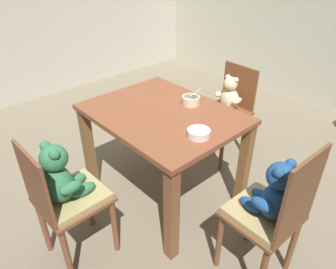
{
  "coord_description": "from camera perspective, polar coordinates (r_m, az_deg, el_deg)",
  "views": [
    {
      "loc": [
        1.45,
        -1.28,
        1.75
      ],
      "look_at": [
        0.0,
        0.05,
        0.54
      ],
      "focal_mm": 33.13,
      "sensor_mm": 36.0,
      "label": 1
    }
  ],
  "objects": [
    {
      "name": "porridge_bowl_white_near_right",
      "position": [
        1.89,
        5.66,
        0.26
      ],
      "size": [
        0.14,
        0.14,
        0.05
      ],
      "color": "silver",
      "rests_on": "dining_table"
    },
    {
      "name": "teddy_chair_near_right",
      "position": [
        1.78,
        18.59,
        -12.17
      ],
      "size": [
        0.37,
        0.38,
        0.95
      ],
      "rotation": [
        0.0,
        0.0,
        3.11
      ],
      "color": "brown",
      "rests_on": "ground_plane"
    },
    {
      "name": "teddy_chair_near_front",
      "position": [
        1.88,
        -18.73,
        -9.27
      ],
      "size": [
        0.37,
        0.39,
        0.88
      ],
      "rotation": [
        0.0,
        0.0,
        1.59
      ],
      "color": "brown",
      "rests_on": "ground_plane"
    },
    {
      "name": "ground_plane",
      "position": [
        2.62,
        -0.82,
        -10.81
      ],
      "size": [
        5.2,
        5.2,
        0.04
      ],
      "color": "#7E725B"
    },
    {
      "name": "teddy_chair_far_center",
      "position": [
        2.86,
        10.98,
        5.69
      ],
      "size": [
        0.41,
        0.42,
        0.85
      ],
      "rotation": [
        0.0,
        0.0,
        -1.62
      ],
      "color": "brown",
      "rests_on": "ground_plane"
    },
    {
      "name": "porridge_bowl_cream_far_center",
      "position": [
        2.28,
        4.24,
        6.32
      ],
      "size": [
        0.13,
        0.13,
        0.13
      ],
      "color": "beige",
      "rests_on": "dining_table"
    },
    {
      "name": "dining_table",
      "position": [
        2.24,
        -0.94,
        1.24
      ],
      "size": [
        1.07,
        0.83,
        0.74
      ],
      "color": "brown",
      "rests_on": "ground_plane"
    }
  ]
}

